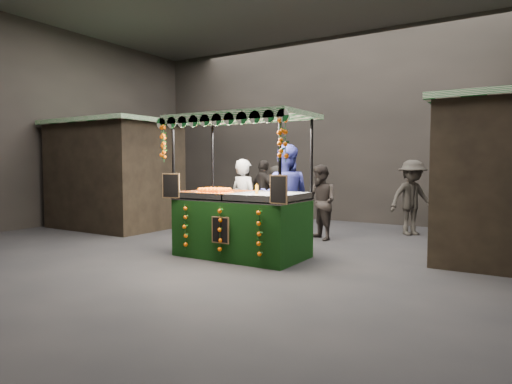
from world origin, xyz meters
The scene contains 11 objects.
ground centered at (0.00, 0.00, 0.00)m, with size 12.00×12.00×0.00m, color black.
market_hall centered at (0.00, 0.00, 3.38)m, with size 12.10×10.10×5.05m.
neighbour_stall_left centered at (-4.40, 1.00, 1.31)m, with size 3.00×2.20×2.60m.
juice_stall centered at (0.19, -0.30, 0.73)m, with size 2.44×1.43×2.36m.
vendor_grey centered at (-0.38, 0.65, 0.82)m, with size 0.66×0.50×1.65m.
vendor_blue centered at (0.51, 0.65, 0.95)m, with size 1.11×0.98×1.90m.
shopper_0 centered at (-1.40, 2.21, 0.77)m, with size 0.56×0.38×1.53m.
shopper_1 centered at (0.65, 1.93, 0.77)m, with size 0.95×0.91×1.54m.
shopper_2 centered at (-1.42, 3.15, 0.83)m, with size 1.05×0.76×1.65m.
shopper_3 centered at (2.10, 3.57, 0.82)m, with size 1.17×1.19×1.64m.
shopper_4 centered at (-1.19, 3.38, 0.76)m, with size 0.84×0.67×1.51m.
Camera 1 is at (4.25, -6.39, 1.56)m, focal length 30.98 mm.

